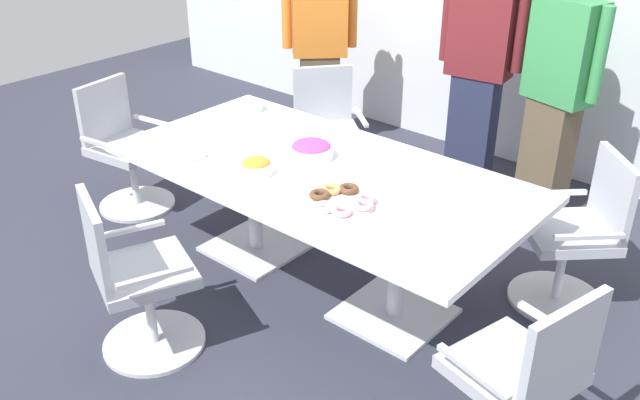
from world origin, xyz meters
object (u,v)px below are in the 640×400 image
(office_chair_2, at_px, (520,387))
(napkin_pile, at_px, (185,154))
(person_standing_1, at_px, (479,62))
(plate_stack, at_px, (249,106))
(office_chair_3, at_px, (575,240))
(snack_bowl_candy_mix, at_px, (311,149))
(office_chair_4, at_px, (326,138))
(donut_platter, at_px, (342,200))
(conference_table, at_px, (320,188))
(office_chair_0, at_px, (125,153))
(person_standing_2, at_px, (558,88))
(office_chair_1, at_px, (135,284))
(person_standing_0, at_px, (320,46))
(snack_bowl_chips_orange, at_px, (256,166))

(office_chair_2, distance_m, napkin_pile, 2.22)
(person_standing_1, height_order, plate_stack, person_standing_1)
(office_chair_3, xyz_separation_m, snack_bowl_candy_mix, (-1.36, -0.69, 0.39))
(office_chair_3, relative_size, office_chair_4, 1.00)
(donut_platter, relative_size, napkin_pile, 2.17)
(office_chair_2, height_order, snack_bowl_candy_mix, office_chair_2)
(conference_table, relative_size, person_standing_1, 1.28)
(office_chair_0, xyz_separation_m, person_standing_2, (2.31, 1.84, 0.52))
(office_chair_1, height_order, office_chair_4, same)
(person_standing_0, xyz_separation_m, napkin_pile, (0.69, -1.99, -0.09))
(person_standing_2, bearing_deg, office_chair_1, 86.78)
(snack_bowl_candy_mix, bearing_deg, office_chair_4, 125.52)
(office_chair_1, distance_m, person_standing_2, 2.96)
(person_standing_1, bearing_deg, office_chair_0, 39.43)
(office_chair_2, relative_size, person_standing_2, 0.51)
(person_standing_1, distance_m, person_standing_2, 0.59)
(snack_bowl_candy_mix, xyz_separation_m, napkin_pile, (-0.54, -0.49, -0.02))
(office_chair_3, distance_m, person_standing_0, 2.75)
(office_chair_3, distance_m, office_chair_4, 2.00)
(office_chair_2, height_order, person_standing_0, person_standing_0)
(office_chair_1, relative_size, person_standing_2, 0.51)
(office_chair_0, relative_size, person_standing_1, 0.49)
(conference_table, relative_size, office_chair_1, 2.64)
(office_chair_3, bearing_deg, person_standing_0, 28.39)
(office_chair_3, xyz_separation_m, person_standing_0, (-2.58, 0.81, 0.46))
(person_standing_2, distance_m, snack_bowl_chips_orange, 2.14)
(person_standing_1, relative_size, donut_platter, 5.38)
(person_standing_0, relative_size, plate_stack, 8.40)
(person_standing_0, xyz_separation_m, person_standing_2, (1.99, 0.09, 0.06))
(person_standing_1, relative_size, snack_bowl_candy_mix, 7.27)
(conference_table, bearing_deg, office_chair_3, 32.38)
(office_chair_4, bearing_deg, plate_stack, 20.84)
(office_chair_3, distance_m, snack_bowl_chips_orange, 1.82)
(office_chair_1, distance_m, snack_bowl_candy_mix, 1.24)
(office_chair_3, xyz_separation_m, plate_stack, (-2.19, -0.39, 0.37))
(donut_platter, bearing_deg, conference_table, 145.57)
(napkin_pile, bearing_deg, conference_table, 30.94)
(person_standing_1, bearing_deg, plate_stack, 44.59)
(person_standing_1, bearing_deg, office_chair_2, 116.82)
(person_standing_2, xyz_separation_m, donut_platter, (-0.27, -1.92, -0.15))
(donut_platter, bearing_deg, plate_stack, 154.56)
(office_chair_3, bearing_deg, office_chair_4, 40.03)
(person_standing_2, distance_m, donut_platter, 1.95)
(office_chair_4, bearing_deg, person_standing_0, -96.74)
(person_standing_0, height_order, person_standing_1, person_standing_1)
(office_chair_2, height_order, napkin_pile, office_chair_2)
(person_standing_2, xyz_separation_m, snack_bowl_candy_mix, (-0.77, -1.59, -0.13))
(snack_bowl_chips_orange, bearing_deg, plate_stack, 138.34)
(snack_bowl_chips_orange, bearing_deg, conference_table, 51.74)
(person_standing_0, distance_m, snack_bowl_candy_mix, 1.94)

